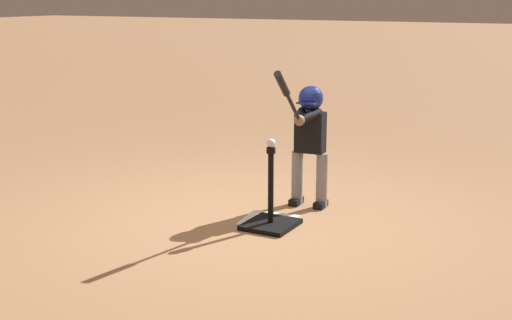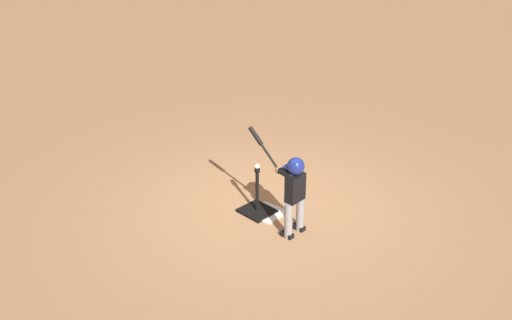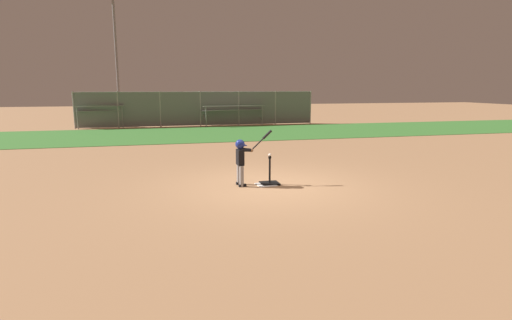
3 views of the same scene
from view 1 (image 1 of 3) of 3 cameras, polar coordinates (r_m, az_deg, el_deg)
name	(u,v)px [view 1 (image 1 of 3)]	position (r m, az deg, el deg)	size (l,w,h in m)	color
ground_plane	(251,222)	(6.25, -0.42, -4.97)	(90.00, 90.00, 0.00)	#AD7F56
home_plate	(269,220)	(6.25, 1.01, -4.86)	(0.44, 0.44, 0.02)	white
batting_tee	(271,217)	(6.09, 1.18, -4.55)	(0.45, 0.40, 0.69)	black
batter_child	(309,131)	(6.54, 4.26, 2.36)	(0.93, 0.36, 1.34)	gray
baseball	(271,143)	(5.93, 1.21, 1.36)	(0.07, 0.07, 0.07)	white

